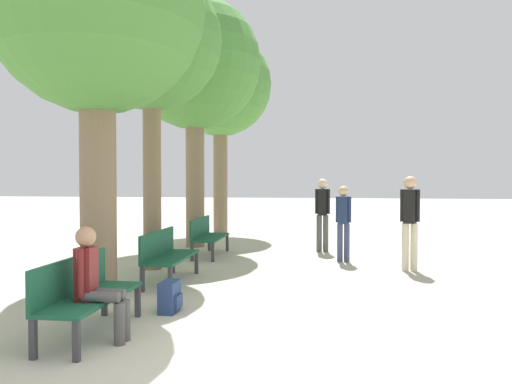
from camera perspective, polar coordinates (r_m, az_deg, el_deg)
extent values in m
plane|color=beige|center=(4.80, -2.11, -19.38)|extent=(80.00, 80.00, 0.00)
cube|color=#195138|center=(5.84, -18.21, -11.42)|extent=(0.53, 1.62, 0.04)
cube|color=#195138|center=(5.90, -20.37, -9.04)|extent=(0.04, 1.62, 0.41)
cube|color=#38383D|center=(5.14, -19.84, -15.73)|extent=(0.06, 0.06, 0.39)
cube|color=#38383D|center=(6.48, -13.37, -12.04)|extent=(0.06, 0.06, 0.39)
cube|color=#38383D|center=(5.35, -24.12, -15.08)|extent=(0.06, 0.06, 0.39)
cube|color=#38383D|center=(6.65, -16.94, -11.72)|extent=(0.06, 0.06, 0.39)
cube|color=#195138|center=(8.43, -9.61, -7.37)|extent=(0.53, 1.62, 0.04)
cube|color=#195138|center=(8.48, -11.19, -5.78)|extent=(0.04, 1.62, 0.41)
cube|color=#38383D|center=(7.68, -9.78, -9.88)|extent=(0.06, 0.06, 0.39)
cube|color=#38383D|center=(9.13, -6.82, -8.04)|extent=(0.06, 0.06, 0.39)
cube|color=#38383D|center=(7.83, -12.86, -9.69)|extent=(0.06, 0.06, 0.39)
cube|color=#38383D|center=(9.25, -9.46, -7.93)|extent=(0.06, 0.06, 0.39)
cube|color=#195138|center=(11.14, -5.18, -5.18)|extent=(0.53, 1.62, 0.04)
cube|color=#195138|center=(11.18, -6.40, -4.00)|extent=(0.04, 1.62, 0.41)
cube|color=#38383D|center=(10.38, -4.97, -6.88)|extent=(0.06, 0.06, 0.39)
cube|color=#38383D|center=(11.87, -3.31, -5.82)|extent=(0.06, 0.06, 0.39)
cube|color=#38383D|center=(10.49, -7.31, -6.80)|extent=(0.06, 0.06, 0.39)
cube|color=#38383D|center=(11.96, -5.37, -5.77)|extent=(0.06, 0.06, 0.39)
cylinder|color=#7A664C|center=(7.55, -17.60, 1.17)|extent=(0.52, 0.52, 3.35)
sphere|color=#478438|center=(7.95, -17.76, 19.75)|extent=(3.12, 3.12, 3.12)
cylinder|color=#7A664C|center=(9.64, -11.79, 2.02)|extent=(0.34, 0.34, 3.60)
sphere|color=#478438|center=(9.99, -11.87, 16.70)|extent=(2.65, 2.65, 2.65)
cylinder|color=#7A664C|center=(12.64, -6.98, 2.12)|extent=(0.47, 0.47, 3.70)
sphere|color=#478438|center=(12.97, -7.02, 14.40)|extent=(3.31, 3.31, 3.31)
cylinder|color=#7A664C|center=(15.61, -4.09, 2.12)|extent=(0.44, 0.44, 3.76)
sphere|color=#478438|center=(15.88, -4.10, 12.11)|extent=(3.19, 3.19, 3.19)
cylinder|color=#4C4C4C|center=(5.50, -17.29, -11.38)|extent=(0.39, 0.12, 0.12)
cylinder|color=#4C4C4C|center=(5.49, -15.34, -14.34)|extent=(0.12, 0.12, 0.43)
cylinder|color=#4C4C4C|center=(5.62, -16.67, -11.09)|extent=(0.39, 0.12, 0.12)
cylinder|color=#4C4C4C|center=(5.61, -14.76, -13.98)|extent=(0.12, 0.12, 0.43)
cube|color=maroon|center=(5.60, -18.84, -8.84)|extent=(0.18, 0.21, 0.56)
cylinder|color=maroon|center=(5.49, -19.41, -8.75)|extent=(0.08, 0.08, 0.50)
cylinder|color=maroon|center=(5.70, -18.31, -8.37)|extent=(0.08, 0.08, 0.50)
sphere|color=#A37A5B|center=(5.55, -18.88, -4.86)|extent=(0.21, 0.21, 0.21)
cube|color=navy|center=(6.63, -9.87, -11.71)|extent=(0.20, 0.38, 0.40)
cube|color=navy|center=(6.61, -8.86, -12.28)|extent=(0.04, 0.26, 0.17)
cylinder|color=#4C4C4C|center=(11.81, 7.23, -4.72)|extent=(0.13, 0.13, 0.86)
cylinder|color=#4C4C4C|center=(11.81, 7.97, -4.72)|extent=(0.13, 0.13, 0.86)
cube|color=black|center=(11.75, 7.61, -1.15)|extent=(0.22, 0.25, 0.61)
cylinder|color=black|center=(11.75, 6.99, -1.07)|extent=(0.09, 0.09, 0.58)
cylinder|color=black|center=(11.75, 8.24, -1.08)|extent=(0.09, 0.09, 0.58)
sphere|color=beige|center=(11.74, 7.62, 0.94)|extent=(0.23, 0.23, 0.23)
cylinder|color=#384260|center=(10.45, 9.57, -5.74)|extent=(0.12, 0.12, 0.79)
cylinder|color=#384260|center=(10.46, 10.34, -5.74)|extent=(0.12, 0.12, 0.79)
cube|color=navy|center=(10.39, 9.97, -2.05)|extent=(0.24, 0.26, 0.56)
cylinder|color=navy|center=(10.39, 9.32, -1.98)|extent=(0.08, 0.08, 0.53)
cylinder|color=navy|center=(10.40, 10.62, -1.98)|extent=(0.08, 0.08, 0.53)
sphere|color=tan|center=(10.38, 9.98, 0.10)|extent=(0.21, 0.21, 0.21)
cylinder|color=beige|center=(9.71, 16.70, -6.05)|extent=(0.13, 0.13, 0.89)
cylinder|color=beige|center=(9.74, 17.61, -6.04)|extent=(0.13, 0.13, 0.89)
cube|color=black|center=(9.65, 17.19, -1.58)|extent=(0.28, 0.30, 0.63)
cylinder|color=black|center=(9.63, 16.42, -1.49)|extent=(0.09, 0.09, 0.60)
cylinder|color=black|center=(9.68, 17.96, -1.49)|extent=(0.09, 0.09, 0.60)
sphere|color=tan|center=(9.64, 17.21, 1.03)|extent=(0.24, 0.24, 0.24)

